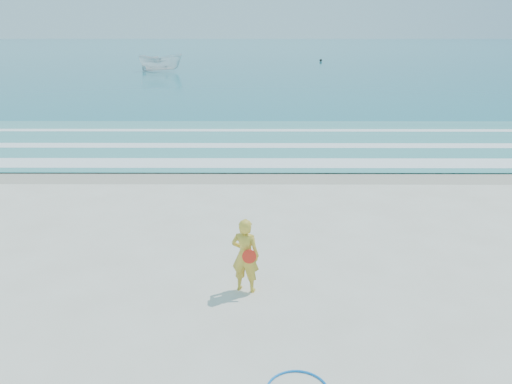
{
  "coord_description": "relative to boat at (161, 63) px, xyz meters",
  "views": [
    {
      "loc": [
        0.41,
        -7.87,
        4.96
      ],
      "look_at": [
        0.35,
        4.0,
        1.0
      ],
      "focal_mm": 35.0,
      "sensor_mm": 36.0,
      "label": 1
    }
  ],
  "objects": [
    {
      "name": "boat",
      "position": [
        0.0,
        0.0,
        0.0
      ],
      "size": [
        5.31,
        2.6,
        1.97
      ],
      "primitive_type": "imported",
      "rotation": [
        0.0,
        0.0,
        1.43
      ],
      "color": "white",
      "rests_on": "ocean"
    },
    {
      "name": "ocean",
      "position": [
        10.65,
        54.84,
        -1.0
      ],
      "size": [
        400.0,
        190.0,
        0.04
      ],
      "primitive_type": "cube",
      "color": "#19727F",
      "rests_on": "ground"
    },
    {
      "name": "foam_near",
      "position": [
        10.65,
        -39.86,
        -0.97
      ],
      "size": [
        400.0,
        1.4,
        0.01
      ],
      "primitive_type": "cube",
      "color": "white",
      "rests_on": "shallow"
    },
    {
      "name": "ground",
      "position": [
        10.65,
        -50.16,
        -1.02
      ],
      "size": [
        400.0,
        400.0,
        0.0
      ],
      "primitive_type": "plane",
      "color": "silver",
      "rests_on": "ground"
    },
    {
      "name": "buoy",
      "position": [
        20.12,
        16.43,
        -0.79
      ],
      "size": [
        0.39,
        0.39,
        0.39
      ],
      "primitive_type": "sphere",
      "color": "black",
      "rests_on": "ocean"
    },
    {
      "name": "foam_mid",
      "position": [
        10.65,
        -36.96,
        -0.97
      ],
      "size": [
        400.0,
        0.9,
        0.01
      ],
      "primitive_type": "cube",
      "color": "white",
      "rests_on": "shallow"
    },
    {
      "name": "woman",
      "position": [
        10.81,
        -49.3,
        -0.27
      ],
      "size": [
        0.63,
        0.5,
        1.51
      ],
      "color": "gold",
      "rests_on": "ground"
    },
    {
      "name": "shallow",
      "position": [
        10.65,
        -36.16,
        -0.98
      ],
      "size": [
        400.0,
        10.0,
        0.01
      ],
      "primitive_type": "cube",
      "color": "#59B7AD",
      "rests_on": "ocean"
    },
    {
      "name": "wet_sand",
      "position": [
        10.65,
        -41.16,
        -1.02
      ],
      "size": [
        400.0,
        2.4,
        0.0
      ],
      "primitive_type": "cube",
      "color": "#B2A893",
      "rests_on": "ground"
    },
    {
      "name": "foam_far",
      "position": [
        10.65,
        -33.66,
        -0.97
      ],
      "size": [
        400.0,
        0.6,
        0.01
      ],
      "primitive_type": "cube",
      "color": "white",
      "rests_on": "shallow"
    }
  ]
}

